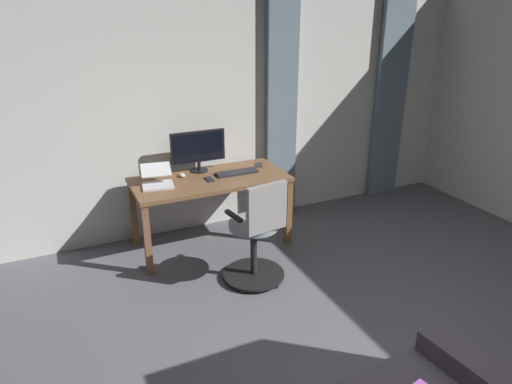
# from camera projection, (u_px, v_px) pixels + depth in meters

# --- Properties ---
(back_room_partition) EXTENTS (5.72, 0.10, 2.71)m
(back_room_partition) POSITION_uv_depth(u_px,v_px,m) (235.00, 102.00, 4.93)
(back_room_partition) COLOR silver
(back_room_partition) RESTS_ON ground
(curtain_left_panel) EXTENTS (0.43, 0.06, 2.50)m
(curtain_left_panel) POSITION_uv_depth(u_px,v_px,m) (390.00, 99.00, 5.67)
(curtain_left_panel) COLOR slate
(curtain_left_panel) RESTS_ON ground
(curtain_right_panel) EXTENTS (0.36, 0.06, 2.50)m
(curtain_right_panel) POSITION_uv_depth(u_px,v_px,m) (282.00, 110.00, 5.08)
(curtain_right_panel) COLOR slate
(curtain_right_panel) RESTS_ON ground
(desk) EXTENTS (1.53, 0.72, 0.73)m
(desk) POSITION_uv_depth(u_px,v_px,m) (210.00, 186.00, 4.57)
(desk) COLOR brown
(desk) RESTS_ON ground
(office_chair) EXTENTS (0.56, 0.56, 0.98)m
(office_chair) POSITION_uv_depth(u_px,v_px,m) (257.00, 235.00, 3.98)
(office_chair) COLOR black
(office_chair) RESTS_ON ground
(computer_monitor) EXTENTS (0.57, 0.18, 0.42)m
(computer_monitor) POSITION_uv_depth(u_px,v_px,m) (198.00, 148.00, 4.64)
(computer_monitor) COLOR black
(computer_monitor) RESTS_ON desk
(computer_keyboard) EXTENTS (0.43, 0.13, 0.02)m
(computer_keyboard) POSITION_uv_depth(u_px,v_px,m) (237.00, 173.00, 4.65)
(computer_keyboard) COLOR #232328
(computer_keyboard) RESTS_ON desk
(laptop) EXTENTS (0.33, 0.38, 0.17)m
(laptop) POSITION_uv_depth(u_px,v_px,m) (157.00, 180.00, 4.34)
(laptop) COLOR silver
(laptop) RESTS_ON desk
(computer_mouse) EXTENTS (0.06, 0.10, 0.04)m
(computer_mouse) POSITION_uv_depth(u_px,v_px,m) (182.00, 175.00, 4.56)
(computer_mouse) COLOR silver
(computer_mouse) RESTS_ON desk
(cell_phone_face_up) EXTENTS (0.12, 0.16, 0.01)m
(cell_phone_face_up) POSITION_uv_depth(u_px,v_px,m) (259.00, 165.00, 4.90)
(cell_phone_face_up) COLOR #333338
(cell_phone_face_up) RESTS_ON desk
(cell_phone_by_monitor) EXTENTS (0.07, 0.14, 0.01)m
(cell_phone_by_monitor) POSITION_uv_depth(u_px,v_px,m) (209.00, 179.00, 4.49)
(cell_phone_by_monitor) COLOR #232328
(cell_phone_by_monitor) RESTS_ON desk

